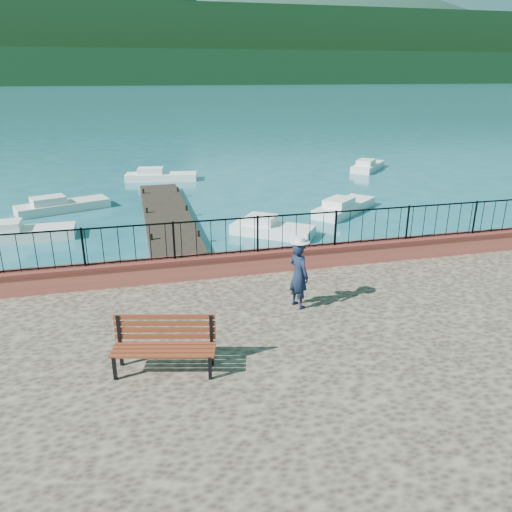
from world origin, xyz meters
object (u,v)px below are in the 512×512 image
boat_1 (273,226)px  boat_0 (19,230)px  park_bench (165,356)px  person (299,275)px  boat_3 (63,203)px  boat_5 (368,164)px  boat_4 (161,174)px  boat_2 (345,204)px

boat_1 → boat_0: bearing=-155.0°
boat_0 → park_bench: bearing=-70.6°
park_bench → person: person is taller
boat_3 → boat_5: size_ratio=1.11×
park_bench → boat_5: size_ratio=0.50×
park_bench → boat_5: (15.50, 23.41, -1.10)m
boat_5 → boat_4: bearing=132.7°
boat_1 → boat_5: (10.38, 12.54, 0.00)m
boat_2 → boat_5: size_ratio=1.10×
boat_0 → person: bearing=-54.9°
boat_1 → boat_4: size_ratio=0.77×
person → boat_4: bearing=-16.6°
person → boat_5: (12.32, 21.46, -1.58)m
person → boat_5: bearing=-51.0°
person → boat_1: bearing=-33.4°
park_bench → boat_5: 28.10m
boat_2 → boat_3: bearing=124.9°
boat_1 → boat_3: (-8.75, 6.15, 0.00)m
boat_4 → boat_0: bearing=-111.5°
park_bench → boat_4: bearing=100.1°
boat_0 → boat_1: 10.13m
person → boat_2: (6.28, 11.58, -1.58)m
boat_2 → boat_0: bearing=142.9°
boat_3 → boat_0: bearing=-126.2°
boat_3 → park_bench: bearing=-98.4°
park_bench → boat_0: 13.69m
boat_1 → boat_4: 12.95m
boat_0 → boat_1: bearing=-12.1°
park_bench → boat_1: (5.12, 10.87, -1.10)m
boat_1 → boat_2: bearing=67.3°
person → boat_2: person is taller
boat_1 → boat_3: size_ratio=0.78×
park_bench → person: bearing=45.2°
boat_1 → boat_5: same height
park_bench → person: 3.76m
boat_1 → boat_2: size_ratio=0.80×
person → boat_2: bearing=-49.6°
person → boat_5: person is taller
boat_5 → boat_3: bearing=150.7°
park_bench → boat_2: size_ratio=0.46×
boat_2 → boat_5: (6.04, 9.89, 0.00)m
park_bench → boat_4: (1.49, 23.29, -1.10)m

